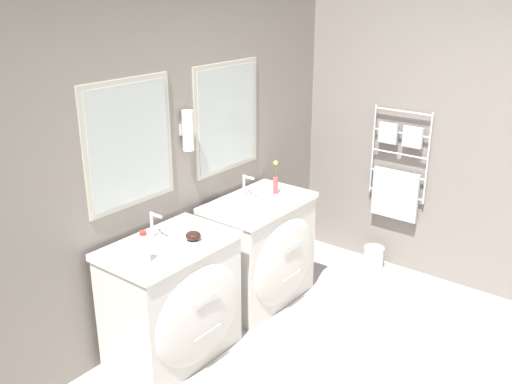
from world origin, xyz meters
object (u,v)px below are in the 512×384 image
at_px(amenity_bowl, 193,236).
at_px(vanity_right, 262,250).
at_px(vanity_left, 175,301).
at_px(waste_bin, 374,257).
at_px(toiletry_bottle, 144,248).
at_px(flower_vase, 275,181).

bearing_deg(amenity_bowl, vanity_right, 4.67).
bearing_deg(vanity_right, vanity_left, 180.00).
bearing_deg(amenity_bowl, waste_bin, -12.05).
distance_m(amenity_bowl, waste_bin, 2.14).
bearing_deg(amenity_bowl, toiletry_bottle, 178.22).
bearing_deg(toiletry_bottle, amenity_bowl, -1.78).
xyz_separation_m(toiletry_bottle, flower_vase, (1.48, 0.08, 0.01)).
xyz_separation_m(vanity_right, flower_vase, (0.21, 0.02, 0.54)).
xyz_separation_m(vanity_left, vanity_right, (0.99, 0.00, 0.00)).
relative_size(vanity_left, waste_bin, 4.34).
bearing_deg(vanity_right, waste_bin, -24.09).
bearing_deg(vanity_right, amenity_bowl, -175.33).
height_order(vanity_left, toiletry_bottle, toiletry_bottle).
bearing_deg(vanity_right, toiletry_bottle, -177.44).
height_order(vanity_left, vanity_right, same).
height_order(vanity_right, flower_vase, flower_vase).
relative_size(vanity_right, flower_vase, 3.19).
xyz_separation_m(vanity_right, waste_bin, (1.08, -0.48, -0.34)).
xyz_separation_m(vanity_left, toiletry_bottle, (-0.28, -0.06, 0.53)).
xyz_separation_m(vanity_left, amenity_bowl, (0.13, -0.07, 0.46)).
relative_size(toiletry_bottle, flower_vase, 0.74).
xyz_separation_m(vanity_left, waste_bin, (2.07, -0.48, -0.34)).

